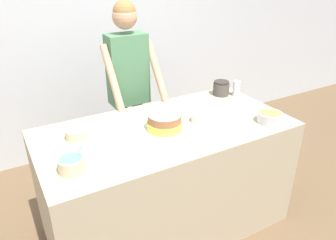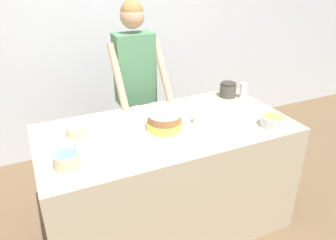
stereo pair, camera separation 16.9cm
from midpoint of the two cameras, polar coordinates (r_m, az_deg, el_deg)
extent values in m
cube|color=silver|center=(3.64, -14.07, 14.09)|extent=(10.00, 0.05, 2.60)
cube|color=tan|center=(2.62, -2.09, -10.20)|extent=(1.86, 0.92, 0.92)
cylinder|color=#2D2D38|center=(3.21, -9.13, -4.03)|extent=(0.10, 0.10, 0.83)
cylinder|color=#2D2D38|center=(3.26, -6.59, -3.38)|extent=(0.10, 0.10, 0.83)
cube|color=#4C7F56|center=(2.95, -8.71, 8.67)|extent=(0.34, 0.19, 0.62)
cylinder|color=tan|center=(2.73, -11.36, 6.94)|extent=(0.06, 0.39, 0.52)
cylinder|color=tan|center=(2.87, -3.63, 8.36)|extent=(0.06, 0.39, 0.52)
sphere|color=tan|center=(2.85, -9.34, 17.34)|extent=(0.21, 0.21, 0.21)
sphere|color=olive|center=(2.84, -9.40, 18.07)|extent=(0.19, 0.19, 0.19)
cylinder|color=silver|center=(2.34, -2.67, -1.72)|extent=(0.33, 0.33, 0.01)
cylinder|color=#F2DB4C|center=(2.32, -2.68, -0.99)|extent=(0.25, 0.25, 0.06)
cylinder|color=#9E663D|center=(2.29, -2.71, 0.29)|extent=(0.24, 0.24, 0.06)
cylinder|color=white|center=(2.28, -2.73, 1.05)|extent=(0.24, 0.24, 0.01)
cylinder|color=silver|center=(2.53, 15.47, 0.42)|extent=(0.18, 0.18, 0.07)
cylinder|color=olive|center=(2.52, 15.56, 1.06)|extent=(0.16, 0.16, 0.01)
cylinder|color=beige|center=(2.33, -17.74, -2.36)|extent=(0.14, 0.14, 0.07)
cylinder|color=white|center=(2.32, -17.83, -1.77)|extent=(0.12, 0.12, 0.01)
cylinder|color=silver|center=(2.27, -17.49, -1.95)|extent=(0.08, 0.01, 0.13)
cylinder|color=beige|center=(1.99, -18.85, -7.44)|extent=(0.15, 0.15, 0.09)
cylinder|color=#60B7E0|center=(1.97, -19.01, -6.53)|extent=(0.13, 0.13, 0.01)
cylinder|color=silver|center=(1.99, -17.76, -5.76)|extent=(0.04, 0.09, 0.16)
cylinder|color=white|center=(2.45, 3.69, 0.37)|extent=(0.13, 0.13, 0.06)
cylinder|color=pink|center=(2.44, 3.71, 0.89)|extent=(0.11, 0.11, 0.01)
cylinder|color=silver|center=(2.39, 4.12, 1.39)|extent=(0.09, 0.03, 0.18)
cylinder|color=silver|center=(2.96, 10.22, 5.41)|extent=(0.06, 0.06, 0.14)
cylinder|color=white|center=(2.54, 9.41, 0.32)|extent=(0.27, 0.27, 0.01)
cylinder|color=#4C4742|center=(2.96, 7.62, 5.35)|extent=(0.14, 0.14, 0.11)
cylinder|color=#322D28|center=(2.94, 7.70, 6.51)|extent=(0.13, 0.13, 0.02)
camera|label=1|loc=(0.08, -92.10, -1.03)|focal=35.00mm
camera|label=2|loc=(0.08, 87.90, 1.03)|focal=35.00mm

